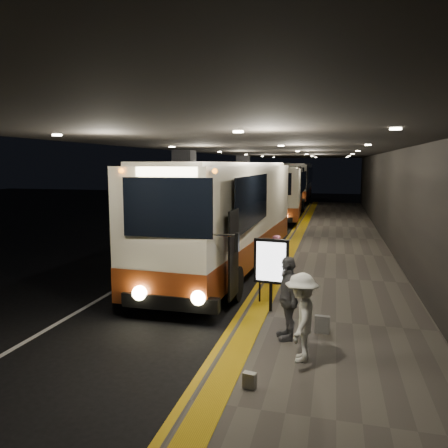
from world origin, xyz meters
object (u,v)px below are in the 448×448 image
at_px(coach_third, 297,183).
at_px(passenger_boarding, 278,259).
at_px(passenger_waiting_white, 301,317).
at_px(stanchion_post, 260,281).
at_px(info_sign, 271,263).
at_px(coach_main, 228,220).
at_px(passenger_waiting_grey, 288,298).
at_px(bag_polka, 322,324).
at_px(coach_second, 284,194).
at_px(bag_plain, 249,380).

xyz_separation_m(coach_third, passenger_boarding, (2.21, -33.03, -0.90)).
bearing_deg(passenger_waiting_white, stanchion_post, -156.06).
height_order(passenger_waiting_white, info_sign, info_sign).
bearing_deg(info_sign, coach_main, 121.49).
relative_size(coach_third, info_sign, 6.52).
xyz_separation_m(passenger_boarding, stanchion_post, (-0.23, -1.96, -0.18)).
bearing_deg(passenger_waiting_grey, stanchion_post, -174.81).
height_order(coach_main, passenger_waiting_grey, coach_main).
bearing_deg(bag_polka, passenger_waiting_white, -103.82).
height_order(coach_main, info_sign, coach_main).
bearing_deg(passenger_waiting_white, info_sign, -158.40).
bearing_deg(passenger_waiting_white, coach_third, -173.36).
bearing_deg(passenger_waiting_white, passenger_boarding, -166.34).
height_order(bag_polka, info_sign, info_sign).
xyz_separation_m(passenger_waiting_white, bag_polka, (0.36, 1.46, -0.65)).
xyz_separation_m(passenger_waiting_grey, stanchion_post, (-0.98, 2.31, -0.32)).
bearing_deg(passenger_waiting_grey, passenger_waiting_white, 2.34).
xyz_separation_m(coach_second, passenger_waiting_white, (2.99, -23.58, -0.71)).
bearing_deg(passenger_waiting_white, coach_second, -171.09).
bearing_deg(passenger_boarding, bag_polka, -140.56).
relative_size(coach_main, stanchion_post, 10.66).
bearing_deg(passenger_boarding, coach_main, 62.46).
relative_size(bag_plain, stanchion_post, 0.23).
xyz_separation_m(coach_second, bag_plain, (2.25, -24.86, -1.42)).
height_order(coach_second, bag_plain, coach_second).
height_order(passenger_boarding, stanchion_post, passenger_boarding).
bearing_deg(coach_main, coach_second, 92.02).
bearing_deg(info_sign, passenger_waiting_white, -64.00).
relative_size(coach_third, bag_plain, 45.02).
distance_m(passenger_boarding, stanchion_post, 1.98).
distance_m(passenger_waiting_white, passenger_waiting_grey, 1.03).
height_order(coach_third, bag_plain, coach_third).
relative_size(coach_main, coach_second, 1.07).
distance_m(passenger_boarding, passenger_waiting_grey, 4.34).
distance_m(passenger_boarding, info_sign, 2.66).
distance_m(passenger_waiting_white, bag_polka, 1.63).
xyz_separation_m(bag_plain, stanchion_post, (-0.60, 4.55, 0.44)).
distance_m(coach_main, passenger_boarding, 3.15).
height_order(coach_main, bag_plain, coach_main).
relative_size(bag_plain, info_sign, 0.14).
relative_size(passenger_waiting_white, passenger_waiting_grey, 0.94).
relative_size(coach_third, bag_polka, 31.00).
relative_size(coach_third, stanchion_post, 10.50).
height_order(coach_second, passenger_boarding, coach_second).
bearing_deg(bag_plain, bag_polka, 68.21).
relative_size(coach_second, coach_third, 0.95).
bearing_deg(info_sign, passenger_boarding, 99.59).
relative_size(passenger_boarding, bag_polka, 3.90).
height_order(coach_second, stanchion_post, coach_second).
distance_m(coach_main, info_sign, 5.30).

